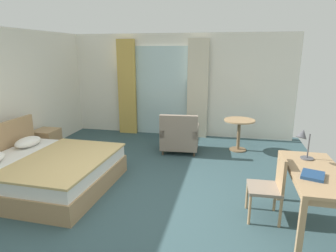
# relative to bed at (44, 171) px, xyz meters

# --- Properties ---
(ground) EXTENTS (6.05, 7.95, 0.10)m
(ground) POSITION_rel_bed_xyz_m (1.53, -0.24, -0.32)
(ground) COLOR #334C51
(wall_back) EXTENTS (5.65, 0.12, 2.53)m
(wall_back) POSITION_rel_bed_xyz_m (1.53, 3.47, 0.99)
(wall_back) COLOR white
(wall_back) RESTS_ON ground
(balcony_glass_door) EXTENTS (1.38, 0.02, 2.23)m
(balcony_glass_door) POSITION_rel_bed_xyz_m (1.14, 3.39, 0.84)
(balcony_glass_door) COLOR silver
(balcony_glass_door) RESTS_ON ground
(curtain_panel_left) EXTENTS (0.46, 0.10, 2.40)m
(curtain_panel_left) POSITION_rel_bed_xyz_m (0.23, 3.29, 0.93)
(curtain_panel_left) COLOR tan
(curtain_panel_left) RESTS_ON ground
(curtain_panel_right) EXTENTS (0.50, 0.10, 2.40)m
(curtain_panel_right) POSITION_rel_bed_xyz_m (2.05, 3.29, 0.93)
(curtain_panel_right) COLOR beige
(curtain_panel_right) RESTS_ON ground
(bed) EXTENTS (2.03, 1.93, 0.94)m
(bed) POSITION_rel_bed_xyz_m (0.00, 0.00, 0.00)
(bed) COLOR tan
(bed) RESTS_ON ground
(nightstand) EXTENTS (0.44, 0.48, 0.54)m
(nightstand) POSITION_rel_bed_xyz_m (-0.85, 1.33, -0.00)
(nightstand) COLOR tan
(nightstand) RESTS_ON ground
(writing_desk) EXTENTS (0.60, 1.37, 0.75)m
(writing_desk) POSITION_rel_bed_xyz_m (3.86, -0.32, 0.39)
(writing_desk) COLOR tan
(writing_desk) RESTS_ON ground
(desk_chair) EXTENTS (0.42, 0.44, 0.87)m
(desk_chair) POSITION_rel_bed_xyz_m (3.39, -0.19, 0.21)
(desk_chair) COLOR gray
(desk_chair) RESTS_ON ground
(desk_lamp) EXTENTS (0.28, 0.29, 0.45)m
(desk_lamp) POSITION_rel_bed_xyz_m (3.75, -0.01, 0.77)
(desk_lamp) COLOR #4C4C51
(desk_lamp) RESTS_ON writing_desk
(closed_book) EXTENTS (0.30, 0.33, 0.04)m
(closed_book) POSITION_rel_bed_xyz_m (3.77, -0.50, 0.50)
(closed_book) COLOR navy
(closed_book) RESTS_ON writing_desk
(armchair_by_window) EXTENTS (0.83, 0.80, 0.86)m
(armchair_by_window) POSITION_rel_bed_xyz_m (1.82, 2.10, 0.06)
(armchair_by_window) COLOR gray
(armchair_by_window) RESTS_ON ground
(round_cafe_table) EXTENTS (0.66, 0.66, 0.69)m
(round_cafe_table) POSITION_rel_bed_xyz_m (3.05, 2.46, 0.23)
(round_cafe_table) COLOR tan
(round_cafe_table) RESTS_ON ground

